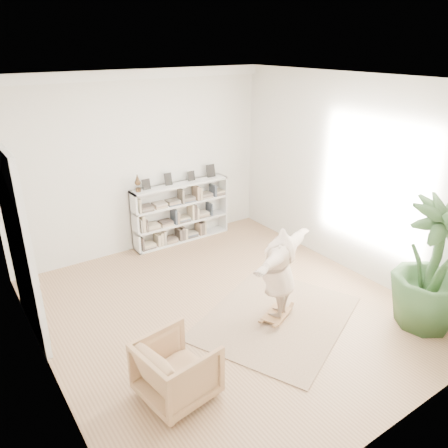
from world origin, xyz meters
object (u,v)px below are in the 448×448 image
at_px(rocker_board, 276,315).
at_px(houseplant, 433,266).
at_px(person, 279,271).
at_px(armchair, 177,369).
at_px(bookshelf, 181,213).

distance_m(rocker_board, houseplant, 2.45).
distance_m(person, houseplant, 2.27).
xyz_separation_m(armchair, houseplant, (3.86, -0.85, 0.62)).
distance_m(armchair, person, 2.20).
relative_size(rocker_board, houseplant, 0.30).
bearing_deg(rocker_board, houseplant, -62.54).
distance_m(bookshelf, houseplant, 5.10).
height_order(armchair, rocker_board, armchair).
bearing_deg(rocker_board, bookshelf, 61.45).
height_order(armchair, houseplant, houseplant).
xyz_separation_m(rocker_board, houseplant, (1.79, -1.39, 0.94)).
relative_size(person, houseplant, 0.89).
distance_m(rocker_board, person, 0.80).
bearing_deg(rocker_board, armchair, 169.75).
relative_size(armchair, person, 0.48).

